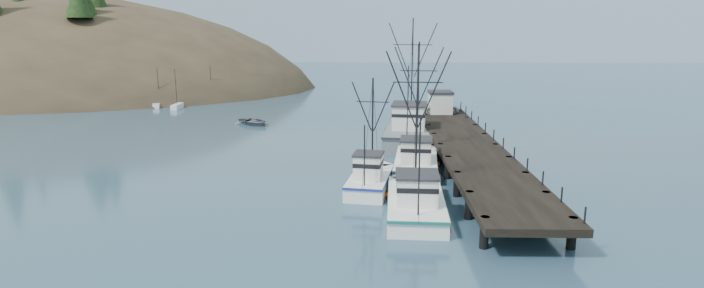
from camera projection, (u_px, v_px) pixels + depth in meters
name	position (u px, v px, depth m)	size (l,w,h in m)	color
ground	(302.00, 223.00, 37.19)	(400.00, 400.00, 0.00)	#2B4960
pier	(468.00, 147.00, 52.10)	(6.00, 44.00, 2.00)	black
distant_ridge	(381.00, 59.00, 202.82)	(360.00, 40.00, 26.00)	#9EB2C6
distant_ridge_far	(255.00, 56.00, 218.64)	(180.00, 25.00, 18.00)	silver
moored_sailboats	(138.00, 103.00, 89.96)	(22.82, 16.63, 6.35)	white
trawler_near	(416.00, 200.00, 39.26)	(4.52, 12.13, 12.15)	white
trawler_mid	(371.00, 179.00, 44.58)	(4.24, 9.15, 9.31)	white
trawler_far	(416.00, 161.00, 50.28)	(4.86, 11.79, 11.93)	white
work_vessel	(410.00, 130.00, 62.94)	(6.94, 17.18, 14.08)	slate
pier_shed	(440.00, 102.00, 69.30)	(3.00, 3.20, 2.80)	silver
pickup_truck	(440.00, 107.00, 69.45)	(2.35, 5.10, 1.42)	silver
motorboat	(254.00, 125.00, 72.73)	(3.82, 5.35, 1.11)	slate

